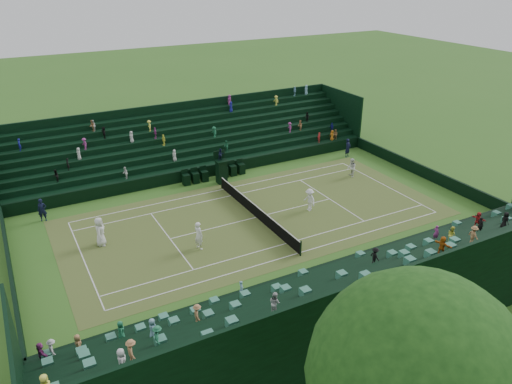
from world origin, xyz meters
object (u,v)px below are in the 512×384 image
at_px(tennis_net, 256,211).
at_px(player_near_east, 199,236).
at_px(player_far_west, 352,168).
at_px(umpire_chair, 221,168).
at_px(player_near_west, 100,232).
at_px(player_far_east, 309,200).

relative_size(tennis_net, player_near_east, 6.17).
bearing_deg(player_far_west, umpire_chair, -91.08).
bearing_deg(player_far_west, player_near_east, -52.71).
distance_m(umpire_chair, player_near_east, 10.41).
distance_m(player_near_west, player_far_west, 21.14).
xyz_separation_m(player_near_west, player_far_east, (2.20, 14.45, -0.12)).
bearing_deg(umpire_chair, player_near_west, -63.78).
height_order(tennis_net, umpire_chair, umpire_chair).
distance_m(player_near_west, player_near_east, 6.32).
bearing_deg(player_near_west, tennis_net, -75.00).
distance_m(umpire_chair, player_near_west, 12.18).
distance_m(umpire_chair, player_far_west, 10.94).
distance_m(player_near_east, player_far_west, 16.46).
height_order(player_near_west, player_far_east, player_near_west).
bearing_deg(tennis_net, player_near_east, -68.69).
bearing_deg(umpire_chair, tennis_net, -3.66).
relative_size(umpire_chair, player_far_west, 1.84).
height_order(player_near_east, player_far_west, player_near_east).
height_order(umpire_chair, player_far_east, umpire_chair).
relative_size(umpire_chair, player_near_west, 1.54).
xyz_separation_m(player_far_west, player_far_east, (3.56, -6.64, 0.04)).
relative_size(tennis_net, player_far_east, 6.87).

